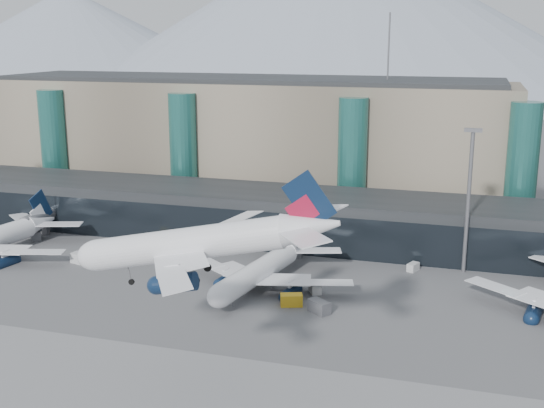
{
  "coord_description": "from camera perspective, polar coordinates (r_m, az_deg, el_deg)",
  "views": [
    {
      "loc": [
        30.09,
        -71.59,
        40.78
      ],
      "look_at": [
        -0.76,
        32.0,
        14.06
      ],
      "focal_mm": 45.0,
      "sensor_mm": 36.0,
      "label": 1
    }
  ],
  "objects": [
    {
      "name": "veh_b",
      "position": [
        136.44,
        -10.98,
        -3.48
      ],
      "size": [
        2.33,
        2.68,
        1.32
      ],
      "primitive_type": "cube",
      "rotation": [
        0.0,
        0.0,
        1.08
      ],
      "color": "#C39317",
      "rests_on": "ground"
    },
    {
      "name": "veh_g",
      "position": [
        112.12,
        3.61,
        -7.03
      ],
      "size": [
        2.69,
        3.16,
        1.6
      ],
      "primitive_type": "cube",
      "rotation": [
        0.0,
        0.0,
        -1.09
      ],
      "color": "silver",
      "rests_on": "ground"
    },
    {
      "name": "veh_a",
      "position": [
        130.83,
        -15.75,
        -4.38
      ],
      "size": [
        3.7,
        2.61,
        1.89
      ],
      "primitive_type": "cube",
      "rotation": [
        0.0,
        0.0,
        -0.23
      ],
      "color": "silver",
      "rests_on": "ground"
    },
    {
      "name": "hero_jet",
      "position": [
        76.43,
        -4.96,
        -2.53
      ],
      "size": [
        32.22,
        32.72,
        10.57
      ],
      "rotation": [
        0.0,
        -0.19,
        0.08
      ],
      "color": "white",
      "rests_on": "ground"
    },
    {
      "name": "veh_h",
      "position": [
        106.76,
        1.64,
        -8.03
      ],
      "size": [
        3.78,
        2.8,
        1.87
      ],
      "primitive_type": "cube",
      "rotation": [
        0.0,
        0.0,
        0.34
      ],
      "color": "#C39317",
      "rests_on": "ground"
    },
    {
      "name": "jet_parked_mid",
      "position": [
        114.76,
        -0.48,
        -4.8
      ],
      "size": [
        32.4,
        32.94,
        10.62
      ],
      "rotation": [
        0.0,
        0.0,
        1.38
      ],
      "color": "white",
      "rests_on": "ground"
    },
    {
      "name": "terminal_main",
      "position": [
        172.6,
        -2.23,
        5.44
      ],
      "size": [
        130.0,
        30.0,
        31.0
      ],
      "color": "gray",
      "rests_on": "ground"
    },
    {
      "name": "veh_f",
      "position": [
        148.27,
        -19.16,
        -2.48
      ],
      "size": [
        3.59,
        3.78,
        1.91
      ],
      "primitive_type": "cube",
      "rotation": [
        0.0,
        0.0,
        2.27
      ],
      "color": "#4A4B4F",
      "rests_on": "ground"
    },
    {
      "name": "mountain_ridge",
      "position": [
        451.84,
        15.26,
        14.05
      ],
      "size": [
        910.0,
        400.0,
        110.0
      ],
      "color": "gray",
      "rests_on": "ground"
    },
    {
      "name": "veh_c",
      "position": [
        104.36,
        3.96,
        -8.58
      ],
      "size": [
        3.88,
        3.54,
        1.93
      ],
      "primitive_type": "cube",
      "rotation": [
        0.0,
        0.0,
        -0.64
      ],
      "color": "#4A4B4F",
      "rests_on": "ground"
    },
    {
      "name": "concourse",
      "position": [
        137.52,
        3.36,
        -1.23
      ],
      "size": [
        170.0,
        27.0,
        10.0
      ],
      "color": "black",
      "rests_on": "ground"
    },
    {
      "name": "ground",
      "position": [
        87.72,
        -5.67,
        -13.89
      ],
      "size": [
        900.0,
        900.0,
        0.0
      ],
      "primitive_type": "plane",
      "color": "#515154",
      "rests_on": "ground"
    },
    {
      "name": "veh_d",
      "position": [
        124.54,
        11.72,
        -5.18
      ],
      "size": [
        2.18,
        2.83,
        1.43
      ],
      "primitive_type": "cube",
      "rotation": [
        0.0,
        0.0,
        1.19
      ],
      "color": "silver",
      "rests_on": "ground"
    },
    {
      "name": "teal_towers",
      "position": [
        154.75,
        -0.61,
        3.93
      ],
      "size": [
        116.4,
        19.4,
        46.0
      ],
      "color": "#256962",
      "rests_on": "ground"
    },
    {
      "name": "lightmast_mid",
      "position": [
        122.46,
        16.14,
        0.9
      ],
      "size": [
        3.0,
        1.2,
        25.6
      ],
      "color": "slate",
      "rests_on": "ground"
    }
  ]
}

